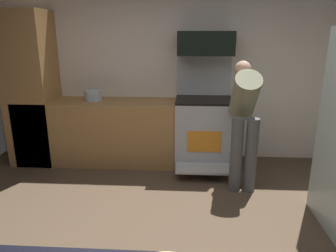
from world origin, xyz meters
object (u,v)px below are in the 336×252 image
(person_cook, at_px, (244,115))
(stock_pot, at_px, (93,95))
(microwave, at_px, (206,43))
(oven_range, at_px, (203,130))

(person_cook, xyz_separation_m, stock_pot, (-1.96, 0.64, 0.09))
(microwave, xyz_separation_m, person_cook, (0.43, -0.72, -0.79))
(microwave, relative_size, stock_pot, 3.10)
(microwave, distance_m, stock_pot, 1.68)
(microwave, height_order, stock_pot, microwave)
(oven_range, height_order, person_cook, oven_range)
(microwave, height_order, person_cook, microwave)
(microwave, distance_m, person_cook, 1.15)
(stock_pot, bearing_deg, person_cook, -17.95)
(oven_range, relative_size, stock_pot, 6.36)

